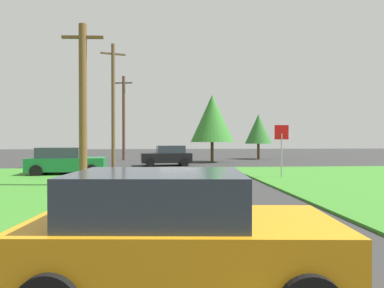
{
  "coord_description": "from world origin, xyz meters",
  "views": [
    {
      "loc": [
        -0.89,
        -17.24,
        2.03
      ],
      "look_at": [
        0.81,
        4.06,
        1.79
      ],
      "focal_mm": 30.12,
      "sensor_mm": 36.0,
      "label": 1
    }
  ],
  "objects": [
    {
      "name": "stop_sign",
      "position": [
        5.19,
        -0.65,
        2.01
      ],
      "size": [
        0.76,
        0.07,
        2.84
      ],
      "rotation": [
        0.0,
        0.0,
        3.18
      ],
      "color": "#9EA0A8",
      "rests_on": "ground"
    },
    {
      "name": "ground_plane",
      "position": [
        0.0,
        0.0,
        0.0
      ],
      "size": [
        120.0,
        120.0,
        0.0
      ],
      "primitive_type": "plane",
      "color": "#303030"
    },
    {
      "name": "pine_tree_center",
      "position": [
        9.13,
        17.23,
        3.28
      ],
      "size": [
        2.91,
        2.91,
        4.89
      ],
      "color": "brown",
      "rests_on": "ground"
    },
    {
      "name": "car_approaching_junction",
      "position": [
        -0.83,
        8.72,
        0.81
      ],
      "size": [
        4.16,
        2.56,
        1.62
      ],
      "rotation": [
        0.0,
        0.0,
        3.26
      ],
      "color": "black",
      "rests_on": "ground"
    },
    {
      "name": "oak_tree_left",
      "position": [
        3.38,
        12.62,
        4.09
      ],
      "size": [
        4.03,
        4.03,
        6.32
      ],
      "color": "brown",
      "rests_on": "ground"
    },
    {
      "name": "utility_pole_mid",
      "position": [
        -4.78,
        6.74,
        4.69
      ],
      "size": [
        1.77,
        0.58,
        9.1
      ],
      "color": "brown",
      "rests_on": "ground"
    },
    {
      "name": "utility_pole_near",
      "position": [
        -4.52,
        -2.89,
        3.63
      ],
      "size": [
        1.8,
        0.34,
        7.08
      ],
      "color": "brown",
      "rests_on": "ground"
    },
    {
      "name": "car_behind_on_main_road",
      "position": [
        -0.77,
        -13.11,
        0.8
      ],
      "size": [
        4.05,
        2.22,
        1.62
      ],
      "rotation": [
        0.0,
        0.0,
        -0.09
      ],
      "color": "orange",
      "rests_on": "ground"
    },
    {
      "name": "lane_stripe_center",
      "position": [
        0.0,
        -8.0,
        0.01
      ],
      "size": [
        0.2,
        14.0,
        0.01
      ],
      "primitive_type": "cube",
      "color": "yellow",
      "rests_on": "ground"
    },
    {
      "name": "parked_car_near_building",
      "position": [
        -6.77,
        2.1,
        0.81
      ],
      "size": [
        4.42,
        2.39,
        1.62
      ],
      "rotation": [
        0.0,
        0.0,
        0.08
      ],
      "color": "#196B33",
      "rests_on": "ground"
    },
    {
      "name": "utility_pole_far",
      "position": [
        -5.28,
        16.36,
        4.43
      ],
      "size": [
        1.8,
        0.41,
        8.64
      ],
      "color": "brown",
      "rests_on": "ground"
    }
  ]
}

